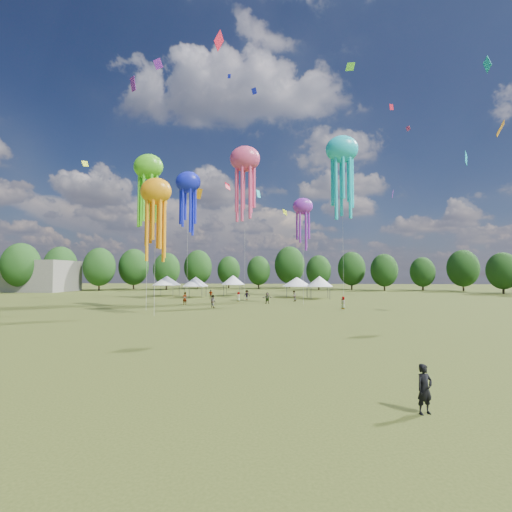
{
  "coord_description": "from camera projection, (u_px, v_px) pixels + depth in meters",
  "views": [
    {
      "loc": [
        4.71,
        -13.83,
        4.51
      ],
      "look_at": [
        2.01,
        15.0,
        6.0
      ],
      "focal_mm": 24.66,
      "sensor_mm": 36.0,
      "label": 1
    }
  ],
  "objects": [
    {
      "name": "spectators_far",
      "position": [
        258.0,
        297.0,
        56.44
      ],
      "size": [
        23.01,
        18.07,
        1.86
      ],
      "color": "gray",
      "rests_on": "ground"
    },
    {
      "name": "ground",
      "position": [
        171.0,
        387.0,
        13.96
      ],
      "size": [
        300.0,
        300.0,
        0.0
      ],
      "primitive_type": "plane",
      "color": "#384416",
      "rests_on": "ground"
    },
    {
      "name": "small_kites",
      "position": [
        275.0,
        107.0,
        56.84
      ],
      "size": [
        66.99,
        57.37,
        44.05
      ],
      "color": "#53CC21",
      "rests_on": "ground"
    },
    {
      "name": "festival_tents",
      "position": [
        238.0,
        281.0,
        69.51
      ],
      "size": [
        36.01,
        12.2,
        4.3
      ],
      "color": "#47474C",
      "rests_on": "ground"
    },
    {
      "name": "treeline",
      "position": [
        250.0,
        265.0,
        76.82
      ],
      "size": [
        201.57,
        95.24,
        13.43
      ],
      "color": "#38281C",
      "rests_on": "ground"
    },
    {
      "name": "spectator_near",
      "position": [
        213.0,
        301.0,
        46.94
      ],
      "size": [
        1.05,
        1.0,
        1.71
      ],
      "primitive_type": "imported",
      "rotation": [
        0.0,
        0.0,
        2.56
      ],
      "color": "gray",
      "rests_on": "ground"
    },
    {
      "name": "observer_main",
      "position": [
        425.0,
        389.0,
        11.36
      ],
      "size": [
        0.68,
        0.58,
        1.58
      ],
      "primitive_type": "imported",
      "rotation": [
        0.0,
        0.0,
        0.42
      ],
      "color": "black",
      "rests_on": "ground"
    },
    {
      "name": "show_kites",
      "position": [
        271.0,
        177.0,
        59.02
      ],
      "size": [
        32.59,
        32.72,
        30.53
      ],
      "color": "#53CC21",
      "rests_on": "ground"
    }
  ]
}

